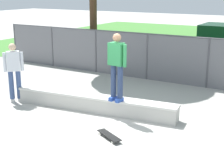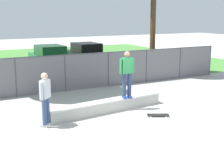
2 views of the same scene
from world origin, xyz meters
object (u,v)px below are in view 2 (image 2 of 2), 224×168
car_green (50,58)px  concrete_ledge (107,106)px  skateboard (158,115)px  car_black (86,54)px  bystander (45,97)px  skateboarder (127,73)px

car_green → concrete_ledge: bearing=-95.4°
skateboard → car_green: bearing=92.0°
concrete_ledge → car_green: (0.96, 10.16, 0.61)m
car_green → car_black: (2.81, 0.55, 0.00)m
car_green → bystander: size_ratio=2.31×
bystander → car_black: bearing=60.7°
car_green → bystander: (-3.50, -10.69, 0.17)m
skateboard → car_green: 11.58m
skateboard → bystander: (-3.90, 0.86, 0.94)m
car_black → concrete_ledge: bearing=-109.4°
skateboarder → car_black: size_ratio=0.43×
skateboarder → car_black: bearing=74.6°
skateboard → car_green: (-0.40, 11.55, 0.77)m
concrete_ledge → bystander: size_ratio=2.70×
skateboard → bystander: size_ratio=0.44×
concrete_ledge → skateboarder: 1.48m
concrete_ledge → skateboard: (1.35, -1.38, -0.16)m
skateboard → bystander: bearing=167.5°
skateboarder → skateboard: 1.99m
concrete_ledge → bystander: (-2.54, -0.52, 0.77)m
skateboard → car_green: car_green is taller
car_black → bystander: bystander is taller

